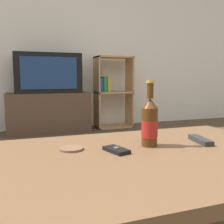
% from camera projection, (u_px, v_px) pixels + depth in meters
% --- Properties ---
extents(back_wall, '(8.00, 0.05, 2.60)m').
position_uv_depth(back_wall, '(48.00, 36.00, 3.64)').
color(back_wall, silver).
rests_on(back_wall, ground_plane).
extents(coffee_table, '(1.16, 0.77, 0.46)m').
position_uv_depth(coffee_table, '(145.00, 172.00, 0.93)').
color(coffee_table, brown).
rests_on(coffee_table, ground_plane).
extents(tv_stand, '(1.07, 0.39, 0.53)m').
position_uv_depth(tv_stand, '(49.00, 113.00, 3.51)').
color(tv_stand, '#4C3828').
rests_on(tv_stand, ground_plane).
extents(television, '(0.84, 0.39, 0.51)m').
position_uv_depth(television, '(48.00, 73.00, 3.44)').
color(television, black).
rests_on(television, tv_stand).
extents(bookshelf, '(0.53, 0.30, 1.03)m').
position_uv_depth(bookshelf, '(111.00, 91.00, 3.82)').
color(bookshelf, tan).
rests_on(bookshelf, ground_plane).
extents(beer_bottle, '(0.06, 0.06, 0.26)m').
position_uv_depth(beer_bottle, '(150.00, 123.00, 1.02)').
color(beer_bottle, '#47280F').
rests_on(beer_bottle, coffee_table).
extents(cell_phone, '(0.08, 0.12, 0.02)m').
position_uv_depth(cell_phone, '(116.00, 150.00, 0.95)').
color(cell_phone, black).
rests_on(cell_phone, coffee_table).
extents(remote_control, '(0.06, 0.15, 0.02)m').
position_uv_depth(remote_control, '(200.00, 140.00, 1.09)').
color(remote_control, '#282828').
rests_on(remote_control, coffee_table).
extents(coaster, '(0.09, 0.09, 0.01)m').
position_uv_depth(coaster, '(71.00, 149.00, 0.98)').
color(coaster, brown).
rests_on(coaster, coffee_table).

